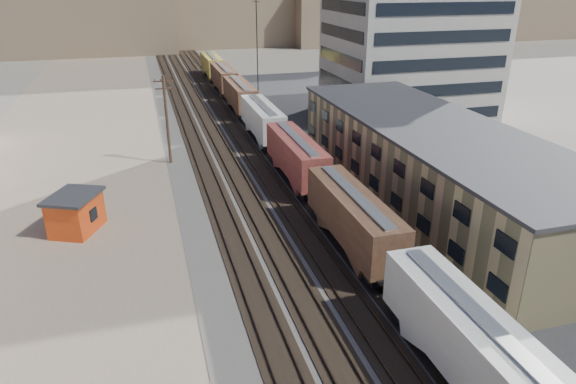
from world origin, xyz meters
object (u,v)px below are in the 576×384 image
object	(u,v)px
utility_pole_north	(167,118)
parked_car_blue	(357,108)
freight_train	(277,135)
maintenance_shed	(76,213)

from	to	relation	value
utility_pole_north	parked_car_blue	distance (m)	33.96
freight_train	utility_pole_north	distance (m)	12.65
freight_train	utility_pole_north	size ratio (longest dim) A/B	11.97
freight_train	parked_car_blue	bearing A→B (deg)	44.85
maintenance_shed	parked_car_blue	world-z (taller)	maintenance_shed
utility_pole_north	maintenance_shed	world-z (taller)	utility_pole_north
utility_pole_north	parked_car_blue	xyz separation A→B (m)	(29.73, 15.78, -4.57)
utility_pole_north	maintenance_shed	distance (m)	17.89
maintenance_shed	utility_pole_north	bearing A→B (deg)	60.07
utility_pole_north	parked_car_blue	size ratio (longest dim) A/B	1.91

